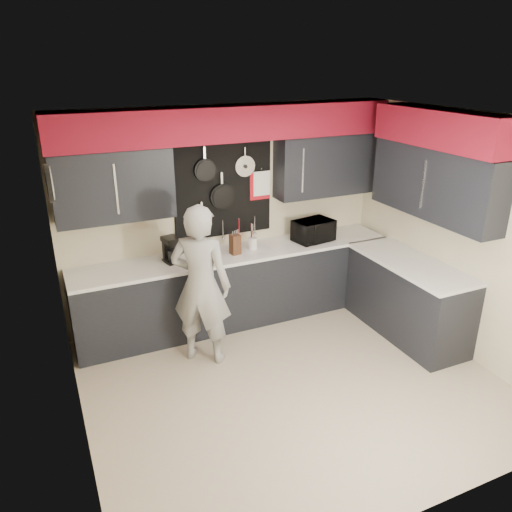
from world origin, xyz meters
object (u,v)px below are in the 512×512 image
utensil_crock (253,243)px  person (201,285)px  coffee_maker (171,249)px  microwave (313,231)px  knife_block (235,244)px

utensil_crock → person: bearing=-143.8°
coffee_maker → utensil_crock: bearing=-13.1°
utensil_crock → coffee_maker: 1.00m
microwave → knife_block: 1.07m
utensil_crock → person: (-0.87, -0.64, -0.12)m
utensil_crock → coffee_maker: size_ratio=0.48×
microwave → utensil_crock: bearing=165.8°
microwave → knife_block: size_ratio=2.04×
knife_block → utensil_crock: (0.25, 0.06, -0.05)m
utensil_crock → coffee_maker: bearing=178.7°
microwave → coffee_maker: coffee_maker is taller
knife_block → person: size_ratio=0.14×
utensil_crock → microwave: bearing=-3.6°
knife_block → person: 0.86m
microwave → person: person is taller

